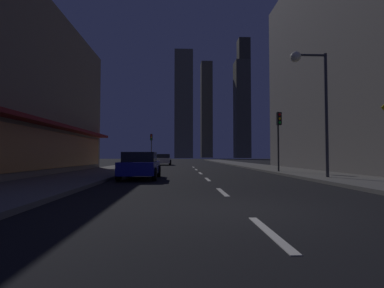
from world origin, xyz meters
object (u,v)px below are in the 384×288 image
at_px(fire_hydrant_far_left, 134,164).
at_px(traffic_light_far_left, 151,142).
at_px(car_parked_far, 163,159).
at_px(street_lamp_right, 311,83).
at_px(traffic_light_near_right, 279,128).
at_px(car_parked_near, 140,165).

height_order(fire_hydrant_far_left, traffic_light_far_left, traffic_light_far_left).
height_order(car_parked_far, traffic_light_far_left, traffic_light_far_left).
relative_size(traffic_light_far_left, street_lamp_right, 0.64).
relative_size(traffic_light_near_right, traffic_light_far_left, 1.00).
xyz_separation_m(car_parked_far, fire_hydrant_far_left, (-2.30, -10.25, -0.29)).
bearing_deg(traffic_light_far_left, car_parked_far, -57.14).
relative_size(car_parked_near, street_lamp_right, 0.64).
height_order(traffic_light_near_right, street_lamp_right, street_lamp_right).
bearing_deg(car_parked_far, fire_hydrant_far_left, -102.65).
height_order(car_parked_near, fire_hydrant_far_left, car_parked_near).
height_order(car_parked_near, traffic_light_far_left, traffic_light_far_left).
height_order(car_parked_near, car_parked_far, same).
distance_m(car_parked_far, traffic_light_far_left, 4.27).
relative_size(fire_hydrant_far_left, traffic_light_near_right, 0.16).
bearing_deg(traffic_light_near_right, car_parked_far, 116.50).
height_order(fire_hydrant_far_left, traffic_light_near_right, traffic_light_near_right).
bearing_deg(street_lamp_right, car_parked_near, 173.44).
bearing_deg(car_parked_near, traffic_light_near_right, 24.77).
bearing_deg(street_lamp_right, car_parked_far, 110.92).
relative_size(car_parked_far, traffic_light_near_right, 1.01).
bearing_deg(street_lamp_right, fire_hydrant_far_left, 130.43).
distance_m(traffic_light_near_right, street_lamp_right, 5.56).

